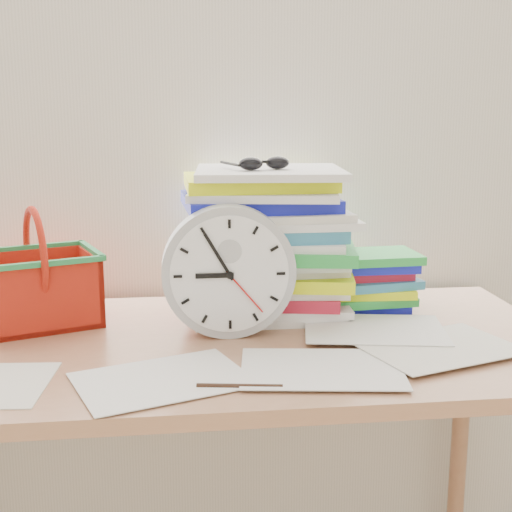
{
  "coord_description": "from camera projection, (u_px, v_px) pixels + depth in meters",
  "views": [
    {
      "loc": [
        -0.11,
        0.21,
        1.22
      ],
      "look_at": [
        0.06,
        1.6,
        0.92
      ],
      "focal_mm": 50.0,
      "sensor_mm": 36.0,
      "label": 1
    }
  ],
  "objects": [
    {
      "name": "pen",
      "position": [
        240.0,
        387.0,
        1.21
      ],
      "size": [
        0.15,
        0.03,
        0.01
      ],
      "primitive_type": "cylinder",
      "rotation": [
        0.0,
        1.57,
        -0.16
      ],
      "color": "black",
      "rests_on": "desk"
    },
    {
      "name": "clock",
      "position": [
        229.0,
        271.0,
        1.46
      ],
      "size": [
        0.27,
        0.05,
        0.27
      ],
      "primitive_type": "cylinder",
      "rotation": [
        1.57,
        0.0,
        0.0
      ],
      "color": "#AFB1B4",
      "rests_on": "desk"
    },
    {
      "name": "desk",
      "position": [
        226.0,
        374.0,
        1.47
      ],
      "size": [
        1.4,
        0.7,
        0.75
      ],
      "color": "#AA724F",
      "rests_on": "ground"
    },
    {
      "name": "basket",
      "position": [
        36.0,
        268.0,
        1.54
      ],
      "size": [
        0.31,
        0.27,
        0.25
      ],
      "primitive_type": null,
      "rotation": [
        0.0,
        0.0,
        0.35
      ],
      "color": "red",
      "rests_on": "desk"
    },
    {
      "name": "sunglasses",
      "position": [
        264.0,
        163.0,
        1.55
      ],
      "size": [
        0.16,
        0.15,
        0.03
      ],
      "primitive_type": null,
      "rotation": [
        0.0,
        0.0,
        0.32
      ],
      "color": "black",
      "rests_on": "paper_stack"
    },
    {
      "name": "scattered_papers",
      "position": [
        226.0,
        337.0,
        1.46
      ],
      "size": [
        1.26,
        0.42,
        0.02
      ],
      "primitive_type": null,
      "color": "white",
      "rests_on": "desk"
    },
    {
      "name": "paper_stack",
      "position": [
        267.0,
        242.0,
        1.62
      ],
      "size": [
        0.39,
        0.32,
        0.33
      ],
      "primitive_type": null,
      "rotation": [
        0.0,
        0.0,
        -0.05
      ],
      "color": "white",
      "rests_on": "desk"
    },
    {
      "name": "book_stack",
      "position": [
        367.0,
        281.0,
        1.66
      ],
      "size": [
        0.24,
        0.19,
        0.14
      ],
      "primitive_type": null,
      "rotation": [
        0.0,
        0.0,
        0.06
      ],
      "color": "white",
      "rests_on": "desk"
    },
    {
      "name": "curtain",
      "position": [
        211.0,
        71.0,
        1.71
      ],
      "size": [
        2.4,
        0.01,
        2.5
      ],
      "primitive_type": "cube",
      "color": "white",
      "rests_on": "room_shell"
    }
  ]
}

